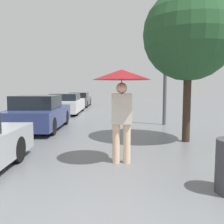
# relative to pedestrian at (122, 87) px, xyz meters

# --- Properties ---
(pedestrian) EXTENTS (1.21, 1.21, 1.99)m
(pedestrian) POSITION_rel_pedestrian_xyz_m (0.00, 0.00, 0.00)
(pedestrian) COLOR beige
(pedestrian) RESTS_ON ground_plane
(parked_car_second) EXTENTS (1.77, 3.89, 1.31)m
(parked_car_second) POSITION_rel_pedestrian_xyz_m (-3.02, 4.25, -1.01)
(parked_car_second) COLOR navy
(parked_car_second) RESTS_ON ground_plane
(parked_car_third) EXTENTS (1.81, 4.50, 1.22)m
(parked_car_third) POSITION_rel_pedestrian_xyz_m (-3.04, 10.14, -1.04)
(parked_car_third) COLOR silver
(parked_car_third) RESTS_ON ground_plane
(parked_car_farthest) EXTENTS (1.68, 4.50, 1.16)m
(parked_car_farthest) POSITION_rel_pedestrian_xyz_m (-2.96, 15.69, -1.06)
(parked_car_farthest) COLOR #4C514C
(parked_car_farthest) RESTS_ON ground_plane
(tree) EXTENTS (2.64, 2.64, 4.43)m
(tree) POSITION_rel_pedestrian_xyz_m (2.00, 2.10, 1.49)
(tree) COLOR #38281E
(tree) RESTS_ON ground_plane
(street_lamp) EXTENTS (0.27, 0.27, 4.59)m
(street_lamp) POSITION_rel_pedestrian_xyz_m (2.05, 5.43, 0.93)
(street_lamp) COLOR #515456
(street_lamp) RESTS_ON ground_plane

